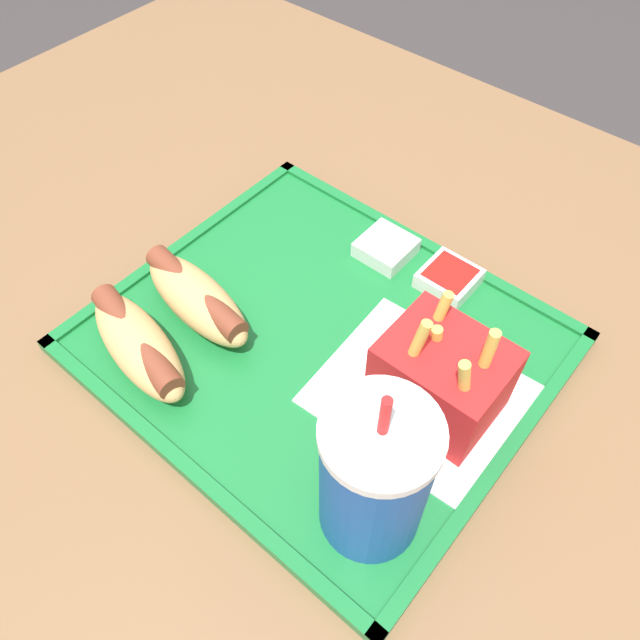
{
  "coord_description": "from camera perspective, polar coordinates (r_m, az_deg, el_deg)",
  "views": [
    {
      "loc": [
        -0.26,
        0.23,
        1.19
      ],
      "look_at": [
        -0.04,
        -0.03,
        0.76
      ],
      "focal_mm": 35.0,
      "sensor_mm": 36.0,
      "label": 1
    }
  ],
  "objects": [
    {
      "name": "fries_carton",
      "position": [
        0.52,
        11.06,
        -5.16
      ],
      "size": [
        0.1,
        0.08,
        0.12
      ],
      "color": "red",
      "rests_on": "food_tray"
    },
    {
      "name": "hot_dog_near",
      "position": [
        0.59,
        -11.21,
        2.02
      ],
      "size": [
        0.14,
        0.07,
        0.04
      ],
      "color": "tan",
      "rests_on": "food_tray"
    },
    {
      "name": "paper_napkin",
      "position": [
        0.55,
        9.11,
        -6.71
      ],
      "size": [
        0.18,
        0.15,
        0.0
      ],
      "color": "white",
      "rests_on": "food_tray"
    },
    {
      "name": "sauce_cup_mayo",
      "position": [
        0.65,
        6.05,
        6.65
      ],
      "size": [
        0.05,
        0.05,
        0.02
      ],
      "color": "silver",
      "rests_on": "food_tray"
    },
    {
      "name": "sauce_cup_ketchup",
      "position": [
        0.63,
        11.71,
        3.79
      ],
      "size": [
        0.05,
        0.05,
        0.02
      ],
      "color": "silver",
      "rests_on": "food_tray"
    },
    {
      "name": "food_tray",
      "position": [
        0.58,
        0.0,
        -2.1
      ],
      "size": [
        0.39,
        0.34,
        0.01
      ],
      "color": "#197233",
      "rests_on": "dining_table"
    },
    {
      "name": "hot_dog_far",
      "position": [
        0.57,
        -16.3,
        -2.13
      ],
      "size": [
        0.15,
        0.08,
        0.04
      ],
      "color": "tan",
      "rests_on": "food_tray"
    },
    {
      "name": "ground_plane",
      "position": [
        1.24,
        -2.55,
        -21.94
      ],
      "size": [
        8.0,
        8.0,
        0.0
      ],
      "primitive_type": "plane",
      "color": "#383333"
    },
    {
      "name": "soda_cup",
      "position": [
        0.44,
        5.03,
        -14.08
      ],
      "size": [
        0.08,
        0.08,
        0.17
      ],
      "color": "#194CA5",
      "rests_on": "food_tray"
    },
    {
      "name": "dining_table",
      "position": [
        0.91,
        -3.37,
        -15.65
      ],
      "size": [
        1.22,
        1.05,
        0.72
      ],
      "color": "brown",
      "rests_on": "ground_plane"
    }
  ]
}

